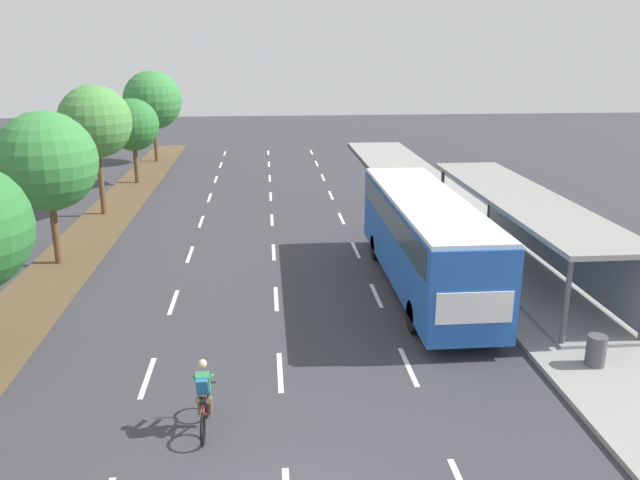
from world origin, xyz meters
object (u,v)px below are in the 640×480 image
at_px(bus, 425,234).
at_px(median_tree_farthest, 152,100).
at_px(cyclist, 204,399).
at_px(median_tree_fifth, 133,125).
at_px(median_tree_fourth, 95,122).
at_px(median_tree_third, 46,162).
at_px(bus_shelter, 526,225).
at_px(trash_bin, 596,351).

distance_m(bus, median_tree_farthest, 30.08).
distance_m(cyclist, median_tree_fifth, 28.19).
relative_size(cyclist, median_tree_fourth, 0.28).
bearing_deg(bus, median_tree_fourth, 140.41).
xyz_separation_m(bus, cyclist, (-7.01, -8.19, -1.28)).
height_order(cyclist, median_tree_third, median_tree_third).
distance_m(bus, median_tree_fifth, 23.44).
distance_m(median_tree_fourth, median_tree_fifth, 7.76).
relative_size(median_tree_third, median_tree_fourth, 0.92).
bearing_deg(bus_shelter, median_tree_fourth, 151.11).
relative_size(bus_shelter, median_tree_farthest, 2.14).
height_order(bus_shelter, median_tree_third, median_tree_third).
bearing_deg(median_tree_fifth, bus, -54.69).
relative_size(median_tree_fourth, trash_bin, 7.58).
height_order(bus, median_tree_farthest, median_tree_farthest).
bearing_deg(median_tree_third, bus, -15.11).
xyz_separation_m(median_tree_third, median_tree_fifth, (0.25, 15.36, -0.47)).
relative_size(median_tree_third, median_tree_fifth, 1.15).
relative_size(bus_shelter, trash_bin, 16.43).
height_order(bus, cyclist, bus).
xyz_separation_m(bus, median_tree_fourth, (-13.78, 11.40, 2.70)).
bearing_deg(cyclist, median_tree_farthest, 100.53).
bearing_deg(median_tree_third, bus_shelter, -7.21).
bearing_deg(cyclist, bus, 49.44).
relative_size(cyclist, median_tree_farthest, 0.28).
xyz_separation_m(median_tree_fifth, trash_bin, (16.71, -25.36, -3.13)).
bearing_deg(bus, median_tree_fifth, 125.31).
relative_size(bus_shelter, median_tree_fifth, 2.70).
relative_size(median_tree_farthest, trash_bin, 7.67).
height_order(median_tree_fourth, median_tree_farthest, median_tree_farthest).
distance_m(bus_shelter, cyclist, 14.88).
relative_size(median_tree_fifth, trash_bin, 6.09).
relative_size(median_tree_fourth, median_tree_farthest, 0.99).
relative_size(bus_shelter, median_tree_third, 2.34).
xyz_separation_m(bus, trash_bin, (3.20, -6.28, -1.49)).
bearing_deg(median_tree_fifth, median_tree_farthest, 89.96).
bearing_deg(bus_shelter, median_tree_farthest, 125.08).
height_order(median_tree_third, median_tree_fourth, median_tree_fourth).
bearing_deg(median_tree_fifth, trash_bin, -56.61).
height_order(bus, median_tree_fifth, median_tree_fifth).
bearing_deg(bus_shelter, trash_bin, -97.99).
bearing_deg(cyclist, median_tree_third, 119.56).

